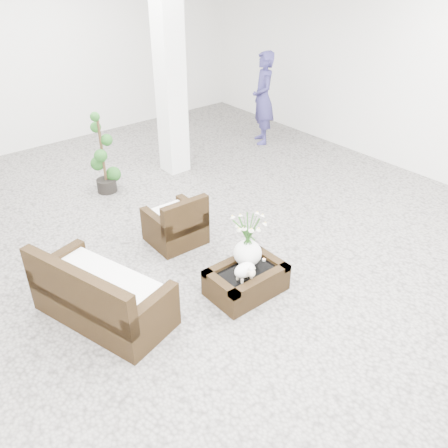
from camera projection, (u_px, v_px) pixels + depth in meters
ground at (219, 261)px, 6.34m from camera, size 11.00×11.00×0.00m
column at (170, 73)px, 7.94m from camera, size 0.40×0.40×3.50m
coffee_table at (246, 281)px, 5.71m from camera, size 0.90×0.60×0.31m
sheep_figurine at (245, 271)px, 5.44m from camera, size 0.28×0.23×0.21m
planter_narcissus at (248, 236)px, 5.54m from camera, size 0.44×0.44×0.80m
tealight at (264, 260)px, 5.80m from camera, size 0.04×0.04×0.03m
armchair at (175, 218)px, 6.56m from camera, size 0.72×0.69×0.75m
loveseat at (102, 287)px, 5.21m from camera, size 1.18×1.72×0.84m
topiary at (102, 154)px, 7.72m from camera, size 0.36×0.36×1.36m
shopper at (263, 98)px, 9.54m from camera, size 0.71×0.80×1.83m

